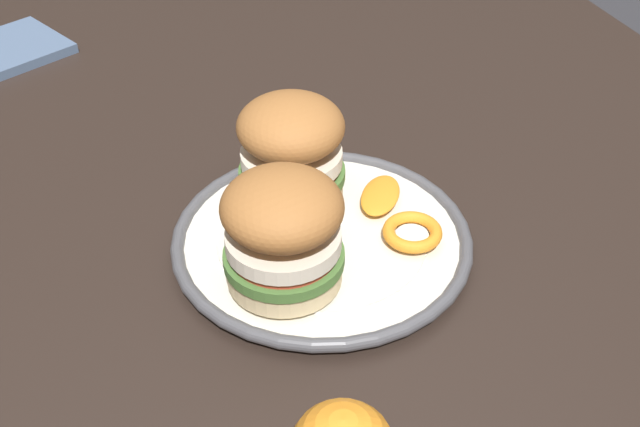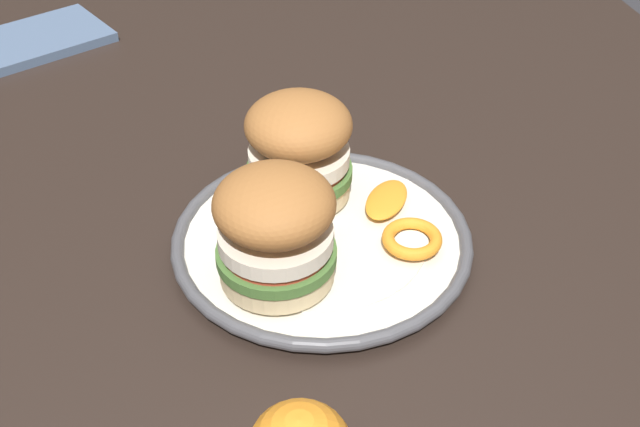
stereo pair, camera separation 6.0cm
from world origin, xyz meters
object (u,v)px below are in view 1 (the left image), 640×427
Objects in this scene: dining_table at (297,255)px; sandwich_half_right at (291,148)px; dinner_plate at (320,240)px; sandwich_half_left at (283,230)px.

sandwich_half_right is (-0.01, 0.01, 0.14)m from dining_table.
sandwich_half_right reaches higher than dining_table.
dining_table is 5.53× the size of dinner_plate.
sandwich_half_right is (0.06, 0.01, 0.06)m from dinner_plate.
dinner_plate is at bearing 178.72° from dining_table.
dinner_plate is (-0.08, 0.00, 0.08)m from dining_table.
sandwich_half_left is at bearing 159.41° from sandwich_half_right.
sandwich_half_left and sandwich_half_right have the same top height.
dinner_plate is 0.09m from sandwich_half_left.
dining_table is 0.14m from sandwich_half_right.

